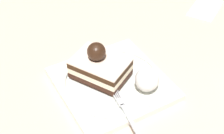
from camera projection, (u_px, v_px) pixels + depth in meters
ground_plane at (118, 75)px, 0.64m from camera, size 2.40×2.40×0.00m
dessert_plate at (112, 83)px, 0.61m from camera, size 0.22×0.22×0.02m
cake_slice at (100, 66)px, 0.60m from camera, size 0.12×0.12×0.07m
whipped_cream_dollop at (147, 79)px, 0.57m from camera, size 0.04×0.04×0.04m
fork at (126, 112)px, 0.54m from camera, size 0.12×0.01×0.00m
folded_napkin at (206, 7)px, 0.83m from camera, size 0.12×0.13×0.00m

